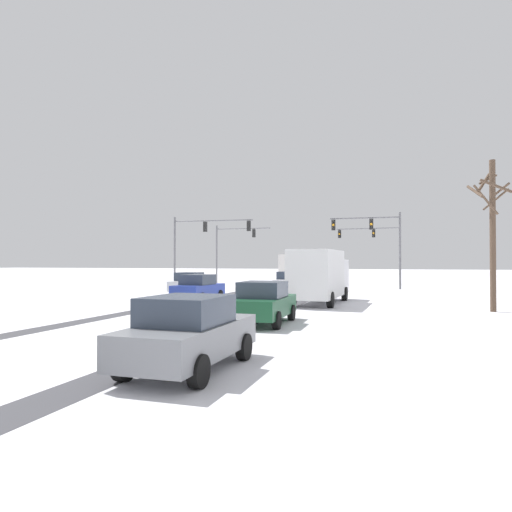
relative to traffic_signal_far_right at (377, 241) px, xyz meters
name	(u,v)px	position (x,y,z in m)	size (l,w,h in m)	color
wheel_track_left_lane	(183,303)	(-9.69, -27.43, -4.68)	(0.99, 38.07, 0.01)	#424247
wheel_track_right_lane	(289,306)	(-3.39, -27.43, -4.68)	(1.05, 38.07, 0.01)	#424247
sidewalk_kerb_right	(434,313)	(3.81, -29.16, -4.62)	(4.00, 38.07, 0.12)	white
traffic_signal_far_right	(377,241)	(0.00, 0.00, 0.00)	(6.92, 0.61, 6.50)	slate
traffic_signal_near_right	(375,235)	(0.42, -12.23, -0.05)	(5.82, 0.58, 6.50)	slate
traffic_signal_near_left	(202,236)	(-14.66, -13.92, 0.02)	(7.45, 0.86, 6.50)	slate
traffic_signal_far_left	(231,244)	(-15.53, -4.06, -0.24)	(6.33, 0.49, 6.50)	slate
car_white_lead	(289,282)	(-5.97, -16.45, -3.86)	(1.89, 4.13, 1.62)	silver
car_silver_second	(190,283)	(-12.18, -21.44, -3.86)	(1.95, 4.16, 1.62)	#B7BABF
car_blue_third	(198,288)	(-9.14, -26.55, -3.86)	(1.91, 4.14, 1.62)	#233899
car_dark_green_fourth	(264,302)	(-2.62, -34.73, -3.86)	(1.91, 4.14, 1.62)	#194C2D
car_grey_sixth	(189,333)	(-2.07, -42.27, -3.86)	(1.85, 4.11, 1.62)	slate
bus_oncoming	(297,265)	(-10.98, 9.58, -2.69)	(2.73, 11.02, 3.38)	silver
box_truck_delivery	(320,275)	(-1.98, -25.55, -3.05)	(2.53, 7.48, 3.02)	silver
bare_tree_sidewalk_mid	(492,227)	(6.53, -27.39, -0.63)	(1.86, 1.84, 7.24)	brown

